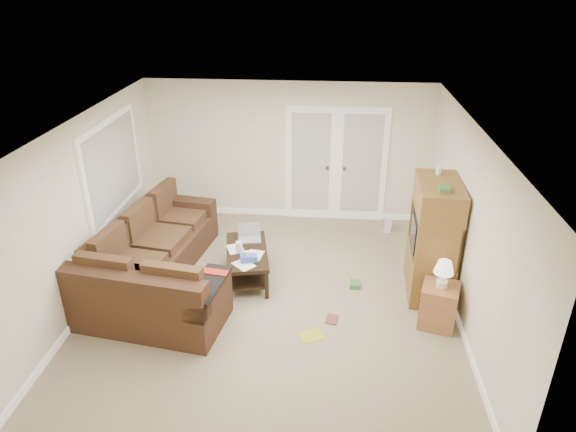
# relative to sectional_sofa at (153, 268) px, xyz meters

# --- Properties ---
(floor) EXTENTS (5.50, 5.50, 0.00)m
(floor) POSITION_rel_sectional_sofa_xyz_m (1.70, -0.14, -0.36)
(floor) COLOR #9C8F71
(floor) RESTS_ON ground
(ceiling) EXTENTS (5.00, 5.50, 0.02)m
(ceiling) POSITION_rel_sectional_sofa_xyz_m (1.70, -0.14, 2.14)
(ceiling) COLOR white
(ceiling) RESTS_ON wall_back
(wall_left) EXTENTS (0.02, 5.50, 2.50)m
(wall_left) POSITION_rel_sectional_sofa_xyz_m (-0.80, -0.14, 0.89)
(wall_left) COLOR white
(wall_left) RESTS_ON floor
(wall_right) EXTENTS (0.02, 5.50, 2.50)m
(wall_right) POSITION_rel_sectional_sofa_xyz_m (4.20, -0.14, 0.89)
(wall_right) COLOR white
(wall_right) RESTS_ON floor
(wall_back) EXTENTS (5.00, 0.02, 2.50)m
(wall_back) POSITION_rel_sectional_sofa_xyz_m (1.70, 2.61, 0.89)
(wall_back) COLOR white
(wall_back) RESTS_ON floor
(wall_front) EXTENTS (5.00, 0.02, 2.50)m
(wall_front) POSITION_rel_sectional_sofa_xyz_m (1.70, -2.89, 0.89)
(wall_front) COLOR white
(wall_front) RESTS_ON floor
(baseboards) EXTENTS (5.00, 5.50, 0.10)m
(baseboards) POSITION_rel_sectional_sofa_xyz_m (1.70, -0.14, -0.31)
(baseboards) COLOR white
(baseboards) RESTS_ON floor
(french_doors) EXTENTS (1.80, 0.05, 2.13)m
(french_doors) POSITION_rel_sectional_sofa_xyz_m (2.55, 2.58, 0.68)
(french_doors) COLOR white
(french_doors) RESTS_ON floor
(window_left) EXTENTS (0.05, 1.92, 1.42)m
(window_left) POSITION_rel_sectional_sofa_xyz_m (-0.76, 0.86, 1.19)
(window_left) COLOR white
(window_left) RESTS_ON wall_left
(sectional_sofa) EXTENTS (2.10, 3.23, 0.92)m
(sectional_sofa) POSITION_rel_sectional_sofa_xyz_m (0.00, 0.00, 0.00)
(sectional_sofa) COLOR #462B1B
(sectional_sofa) RESTS_ON floor
(coffee_table) EXTENTS (0.80, 1.27, 0.80)m
(coffee_table) POSITION_rel_sectional_sofa_xyz_m (1.28, 0.42, -0.10)
(coffee_table) COLOR black
(coffee_table) RESTS_ON floor
(tv_armoire) EXTENTS (0.63, 1.07, 1.79)m
(tv_armoire) POSITION_rel_sectional_sofa_xyz_m (3.90, 0.31, 0.48)
(tv_armoire) COLOR brown
(tv_armoire) RESTS_ON floor
(side_cabinet) EXTENTS (0.55, 0.55, 0.95)m
(side_cabinet) POSITION_rel_sectional_sofa_xyz_m (3.90, -0.48, -0.02)
(side_cabinet) COLOR #A2663B
(side_cabinet) RESTS_ON floor
(space_heater) EXTENTS (0.13, 0.11, 0.30)m
(space_heater) POSITION_rel_sectional_sofa_xyz_m (3.49, 2.10, -0.21)
(space_heater) COLOR white
(space_heater) RESTS_ON floor
(floor_magazine) EXTENTS (0.36, 0.33, 0.01)m
(floor_magazine) POSITION_rel_sectional_sofa_xyz_m (2.29, -0.86, -0.36)
(floor_magazine) COLOR gold
(floor_magazine) RESTS_ON floor
(floor_greenbox) EXTENTS (0.15, 0.19, 0.07)m
(floor_greenbox) POSITION_rel_sectional_sofa_xyz_m (2.87, 0.31, -0.32)
(floor_greenbox) COLOR #387C39
(floor_greenbox) RESTS_ON floor
(floor_book) EXTENTS (0.19, 0.23, 0.02)m
(floor_book) POSITION_rel_sectional_sofa_xyz_m (2.47, -0.50, -0.35)
(floor_book) COLOR brown
(floor_book) RESTS_ON floor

